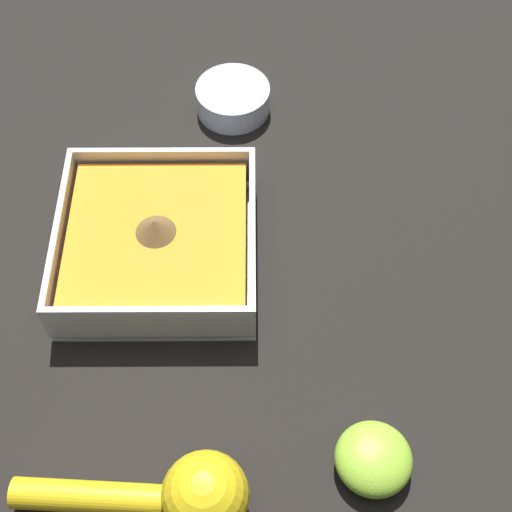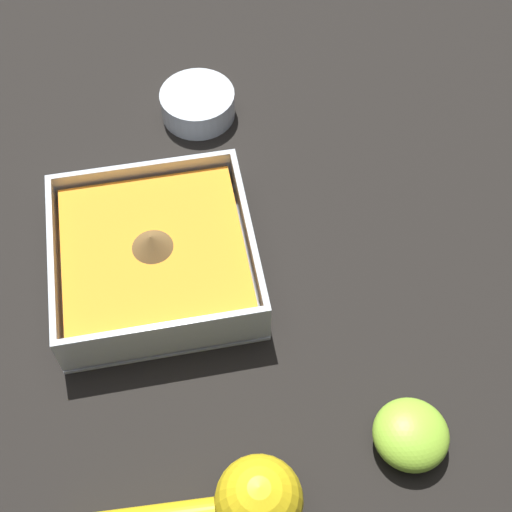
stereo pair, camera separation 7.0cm
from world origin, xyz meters
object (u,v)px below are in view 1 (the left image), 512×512
object	(u,v)px
square_dish	(158,244)
lemon_squeezer	(182,496)
spice_bowl	(233,99)
lemon_half	(373,459)

from	to	relation	value
square_dish	lemon_squeezer	size ratio (longest dim) A/B	0.99
spice_bowl	square_dish	bearing A→B (deg)	161.23
spice_bowl	lemon_squeezer	distance (m)	0.47
square_dish	spice_bowl	size ratio (longest dim) A/B	2.25
square_dish	lemon_squeezer	bearing A→B (deg)	-171.35
lemon_squeezer	spice_bowl	bearing A→B (deg)	89.12
lemon_squeezer	square_dish	bearing A→B (deg)	101.95
spice_bowl	lemon_half	size ratio (longest dim) A/B	1.32
square_dish	lemon_half	xyz separation A→B (m)	(-0.22, -0.20, -0.01)
square_dish	lemon_squeezer	distance (m)	0.26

